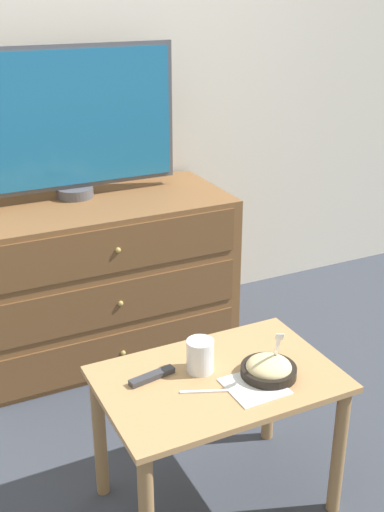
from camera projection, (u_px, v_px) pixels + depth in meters
The scene contains 10 objects.
ground_plane at pixel (57, 325), 3.30m from camera, with size 12.00×12.00×0.00m, color #383D47.
wall_back at pixel (31, 63), 2.81m from camera, with size 12.00×0.05×2.60m.
dresser at pixel (99, 278), 2.96m from camera, with size 1.19×0.58×0.74m.
tv at pixel (70, 122), 2.75m from camera, with size 0.95×0.16×0.66m.
coffee_table at pixel (218, 402), 2.03m from camera, with size 0.74×0.49×0.50m.
takeout_bowl at pixel (269, 369), 1.99m from camera, with size 0.17×0.17×0.18m.
drink_cup at pixel (200, 358), 2.01m from camera, with size 0.09×0.09×0.11m.
napkin at pixel (255, 386), 1.94m from camera, with size 0.17×0.17×0.00m.
knife at pixel (209, 391), 1.92m from camera, with size 0.17×0.08×0.00m.
remote_control at pixel (152, 376), 1.98m from camera, with size 0.16×0.06×0.02m.
Camera 1 is at (-0.64, -2.91, 1.62)m, focal length 45.00 mm.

